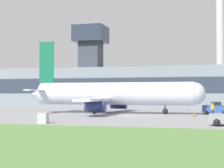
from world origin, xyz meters
The scene contains 8 objects.
ground_plane centered at (0.00, 0.00, 0.00)m, with size 400.00×400.00×0.00m, color gray.
terminal_building centered at (-0.94, 30.96, 4.75)m, with size 75.88×12.35×18.62m.
smokestack_left centered at (13.25, 55.91, 16.36)m, with size 2.55×2.55×32.52m.
airplane centered at (-4.01, 4.92, 3.00)m, with size 27.77×23.06×11.51m.
pushback_tug centered at (11.59, 6.24, 0.84)m, with size 3.96×3.08×1.84m.
ground_crew_person centered at (11.11, 1.10, 0.93)m, with size 0.50×0.50×1.83m.
traffic_cone_near_nose centered at (8.76, 0.28, 0.26)m, with size 0.49×0.49×0.57m.
utility_cabinet centered at (-5.59, -15.71, 0.54)m, with size 0.98×0.75×1.08m.
Camera 1 is at (11.24, -50.82, 3.05)m, focal length 60.00 mm.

